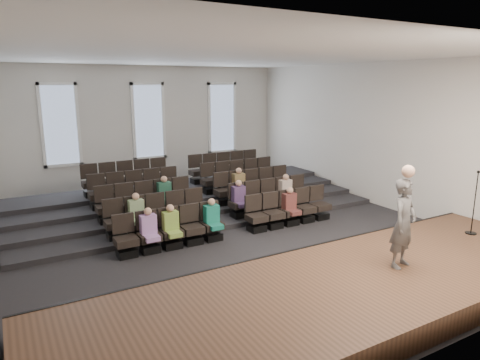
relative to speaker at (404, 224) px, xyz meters
name	(u,v)px	position (x,y,z in m)	size (l,w,h in m)	color
ground	(225,229)	(-1.46, 5.15, -1.44)	(14.00, 14.00, 0.00)	black
ceiling	(224,56)	(-1.46, 5.15, 3.57)	(12.00, 14.00, 0.02)	white
wall_back	(148,126)	(-1.46, 12.17, 1.06)	(12.00, 0.04, 5.00)	silver
wall_front	(446,206)	(-1.46, -1.87, 1.06)	(12.00, 0.04, 5.00)	silver
wall_right	(375,134)	(4.56, 5.15, 1.06)	(0.04, 14.00, 5.00)	silver
stage	(346,292)	(-1.46, 0.05, -1.19)	(11.80, 3.60, 0.50)	#513422
stage_lip	(292,260)	(-1.46, 1.82, -1.19)	(11.80, 0.06, 0.52)	black
risers	(185,199)	(-1.46, 8.32, -1.24)	(11.80, 4.80, 0.60)	black
seating_rows	(203,196)	(-1.46, 6.69, -0.76)	(6.80, 4.70, 1.67)	black
windows	(149,121)	(-1.46, 12.10, 1.26)	(8.44, 0.10, 3.24)	white
audience	(213,203)	(-1.74, 5.37, -0.64)	(5.45, 2.64, 1.10)	#85A943
speaker	(404,224)	(0.00, 0.00, 0.00)	(0.68, 0.45, 1.88)	#53514F
mic_stand	(473,215)	(3.21, 0.47, -0.45)	(0.28, 0.28, 1.65)	black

